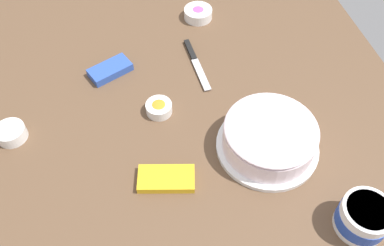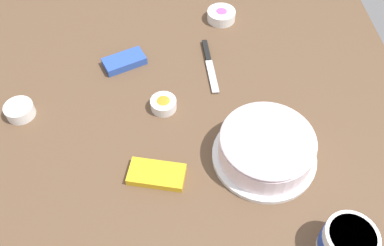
{
  "view_description": "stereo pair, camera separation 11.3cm",
  "coord_description": "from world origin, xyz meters",
  "px_view_note": "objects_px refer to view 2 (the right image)",
  "views": [
    {
      "loc": [
        0.05,
        0.73,
        0.93
      ],
      "look_at": [
        -0.1,
        0.06,
        0.04
      ],
      "focal_mm": 38.32,
      "sensor_mm": 36.0,
      "label": 1
    },
    {
      "loc": [
        -0.06,
        0.75,
        0.93
      ],
      "look_at": [
        -0.1,
        0.06,
        0.04
      ],
      "focal_mm": 38.32,
      "sensor_mm": 36.0,
      "label": 2
    }
  ],
  "objects_px": {
    "spreading_knife": "(209,61)",
    "sprinkle_bowl_green": "(20,110)",
    "frosting_tub": "(347,243)",
    "candy_box_upper": "(124,61)",
    "candy_box_lower": "(156,174)",
    "sprinkle_bowl_orange": "(163,104)",
    "frosted_cake": "(266,147)",
    "sprinkle_bowl_rainbow": "(221,15)"
  },
  "relations": [
    {
      "from": "spreading_knife",
      "to": "sprinkle_bowl_green",
      "type": "relative_size",
      "value": 2.85
    },
    {
      "from": "sprinkle_bowl_green",
      "to": "frosting_tub",
      "type": "bearing_deg",
      "value": 150.93
    },
    {
      "from": "frosting_tub",
      "to": "sprinkle_bowl_green",
      "type": "xyz_separation_m",
      "value": [
        0.82,
        -0.46,
        -0.02
      ]
    },
    {
      "from": "sprinkle_bowl_orange",
      "to": "candy_box_upper",
      "type": "distance_m",
      "value": 0.23
    },
    {
      "from": "candy_box_upper",
      "to": "sprinkle_bowl_rainbow",
      "type": "bearing_deg",
      "value": -172.51
    },
    {
      "from": "sprinkle_bowl_rainbow",
      "to": "sprinkle_bowl_green",
      "type": "bearing_deg",
      "value": 32.53
    },
    {
      "from": "frosting_tub",
      "to": "sprinkle_bowl_orange",
      "type": "relative_size",
      "value": 1.58
    },
    {
      "from": "candy_box_lower",
      "to": "candy_box_upper",
      "type": "bearing_deg",
      "value": -64.57
    },
    {
      "from": "frosting_tub",
      "to": "sprinkle_bowl_green",
      "type": "bearing_deg",
      "value": -29.07
    },
    {
      "from": "spreading_knife",
      "to": "sprinkle_bowl_green",
      "type": "height_order",
      "value": "sprinkle_bowl_green"
    },
    {
      "from": "frosted_cake",
      "to": "candy_box_upper",
      "type": "height_order",
      "value": "frosted_cake"
    },
    {
      "from": "spreading_knife",
      "to": "candy_box_upper",
      "type": "xyz_separation_m",
      "value": [
        0.27,
        -0.01,
        0.01
      ]
    },
    {
      "from": "sprinkle_bowl_green",
      "to": "sprinkle_bowl_orange",
      "type": "height_order",
      "value": "sprinkle_bowl_green"
    },
    {
      "from": "spreading_knife",
      "to": "candy_box_upper",
      "type": "height_order",
      "value": "candy_box_upper"
    },
    {
      "from": "sprinkle_bowl_orange",
      "to": "sprinkle_bowl_rainbow",
      "type": "relative_size",
      "value": 0.77
    },
    {
      "from": "sprinkle_bowl_rainbow",
      "to": "candy_box_upper",
      "type": "distance_m",
      "value": 0.39
    },
    {
      "from": "spreading_knife",
      "to": "sprinkle_bowl_orange",
      "type": "bearing_deg",
      "value": 51.04
    },
    {
      "from": "candy_box_lower",
      "to": "sprinkle_bowl_rainbow",
      "type": "bearing_deg",
      "value": -98.03
    },
    {
      "from": "sprinkle_bowl_green",
      "to": "candy_box_upper",
      "type": "relative_size",
      "value": 0.63
    },
    {
      "from": "sprinkle_bowl_green",
      "to": "candy_box_lower",
      "type": "xyz_separation_m",
      "value": [
        -0.39,
        0.23,
        -0.01
      ]
    },
    {
      "from": "frosted_cake",
      "to": "sprinkle_bowl_rainbow",
      "type": "xyz_separation_m",
      "value": [
        0.05,
        -0.59,
        -0.03
      ]
    },
    {
      "from": "frosting_tub",
      "to": "sprinkle_bowl_orange",
      "type": "bearing_deg",
      "value": -48.43
    },
    {
      "from": "frosting_tub",
      "to": "candy_box_upper",
      "type": "height_order",
      "value": "frosting_tub"
    },
    {
      "from": "spreading_knife",
      "to": "sprinkle_bowl_orange",
      "type": "relative_size",
      "value": 3.09
    },
    {
      "from": "sprinkle_bowl_green",
      "to": "frosted_cake",
      "type": "bearing_deg",
      "value": 164.23
    },
    {
      "from": "frosted_cake",
      "to": "spreading_knife",
      "type": "xyz_separation_m",
      "value": [
        0.12,
        -0.38,
        -0.04
      ]
    },
    {
      "from": "frosted_cake",
      "to": "sprinkle_bowl_orange",
      "type": "bearing_deg",
      "value": -35.93
    },
    {
      "from": "spreading_knife",
      "to": "sprinkle_bowl_rainbow",
      "type": "relative_size",
      "value": 2.38
    },
    {
      "from": "spreading_knife",
      "to": "sprinkle_bowl_green",
      "type": "bearing_deg",
      "value": 18.13
    },
    {
      "from": "candy_box_lower",
      "to": "candy_box_upper",
      "type": "height_order",
      "value": "candy_box_upper"
    },
    {
      "from": "sprinkle_bowl_orange",
      "to": "candy_box_lower",
      "type": "height_order",
      "value": "sprinkle_bowl_orange"
    },
    {
      "from": "frosted_cake",
      "to": "sprinkle_bowl_green",
      "type": "bearing_deg",
      "value": -15.77
    },
    {
      "from": "sprinkle_bowl_rainbow",
      "to": "candy_box_upper",
      "type": "height_order",
      "value": "sprinkle_bowl_rainbow"
    },
    {
      "from": "frosted_cake",
      "to": "sprinkle_bowl_orange",
      "type": "xyz_separation_m",
      "value": [
        0.27,
        -0.19,
        -0.03
      ]
    },
    {
      "from": "sprinkle_bowl_green",
      "to": "candy_box_upper",
      "type": "bearing_deg",
      "value": -146.69
    },
    {
      "from": "sprinkle_bowl_orange",
      "to": "candy_box_lower",
      "type": "distance_m",
      "value": 0.23
    },
    {
      "from": "frosting_tub",
      "to": "candy_box_upper",
      "type": "bearing_deg",
      "value": -50.88
    },
    {
      "from": "candy_box_lower",
      "to": "frosting_tub",
      "type": "bearing_deg",
      "value": 165.08
    },
    {
      "from": "sprinkle_bowl_green",
      "to": "candy_box_lower",
      "type": "bearing_deg",
      "value": 149.17
    },
    {
      "from": "frosted_cake",
      "to": "sprinkle_bowl_green",
      "type": "relative_size",
      "value": 3.36
    },
    {
      "from": "sprinkle_bowl_orange",
      "to": "sprinkle_bowl_rainbow",
      "type": "bearing_deg",
      "value": -117.93
    },
    {
      "from": "spreading_knife",
      "to": "sprinkle_bowl_rainbow",
      "type": "xyz_separation_m",
      "value": [
        -0.06,
        -0.22,
        0.01
      ]
    }
  ]
}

